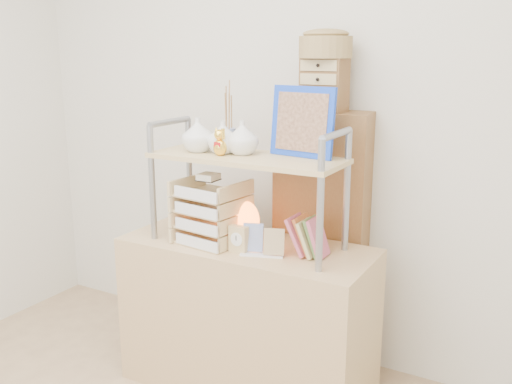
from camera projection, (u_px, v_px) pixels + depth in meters
room_shell at (116, 31)px, 1.77m from camera, size 3.42×3.41×2.61m
desk at (247, 317)px, 2.77m from camera, size 1.20×0.50×0.75m
cabinet at (321, 244)px, 2.91m from camera, size 0.48×0.29×1.35m
hutch at (243, 152)px, 2.60m from camera, size 0.90×0.34×0.73m
letter_tray at (210, 215)px, 2.67m from camera, size 0.30×0.29×0.34m
salt_lamp at (246, 222)px, 2.67m from camera, size 0.13×0.12×0.20m
desk_clock at (239, 239)px, 2.55m from camera, size 0.09×0.04×0.12m
postcard_stand at (262, 247)px, 2.52m from camera, size 0.20×0.11×0.14m
drawer_chest at (324, 85)px, 2.70m from camera, size 0.20×0.16×0.25m
woven_basket at (326, 47)px, 2.65m from camera, size 0.25×0.25×0.10m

